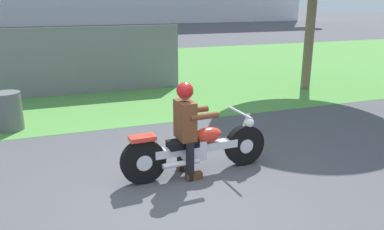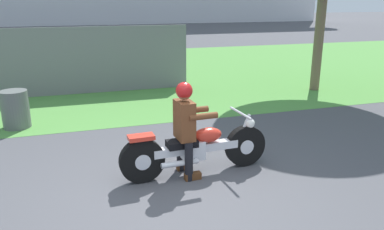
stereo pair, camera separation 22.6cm
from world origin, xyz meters
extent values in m
plane|color=#4C4C51|center=(0.00, 0.00, 0.00)|extent=(120.00, 120.00, 0.00)
cube|color=#549342|center=(0.00, 9.30, 0.00)|extent=(60.00, 12.00, 0.01)
cylinder|color=black|center=(1.37, 0.87, 0.32)|extent=(0.65, 0.15, 0.64)
cylinder|color=silver|center=(1.37, 0.87, 0.32)|extent=(0.23, 0.15, 0.23)
cylinder|color=black|center=(-0.26, 0.79, 0.32)|extent=(0.65, 0.15, 0.64)
cylinder|color=silver|center=(-0.26, 0.79, 0.32)|extent=(0.23, 0.15, 0.23)
cube|color=silver|center=(0.55, 0.83, 0.40)|extent=(1.31, 0.21, 0.12)
cube|color=silver|center=(0.50, 0.83, 0.38)|extent=(0.33, 0.26, 0.28)
ellipsoid|color=red|center=(0.73, 0.84, 0.58)|extent=(0.45, 0.26, 0.22)
cube|color=black|center=(0.34, 0.82, 0.50)|extent=(0.45, 0.26, 0.10)
cube|color=red|center=(-0.26, 0.79, 0.67)|extent=(0.37, 0.22, 0.06)
cylinder|color=silver|center=(1.32, 0.87, 0.57)|extent=(0.25, 0.06, 0.53)
cylinder|color=silver|center=(1.27, 0.87, 0.86)|extent=(0.07, 0.66, 0.04)
sphere|color=white|center=(1.43, 0.88, 0.68)|extent=(0.16, 0.16, 0.16)
cylinder|color=silver|center=(0.26, 0.67, 0.26)|extent=(0.55, 0.11, 0.08)
cylinder|color=black|center=(0.37, 1.00, 0.29)|extent=(0.12, 0.12, 0.57)
cube|color=#593319|center=(0.43, 1.00, 0.05)|extent=(0.24, 0.11, 0.10)
cylinder|color=black|center=(0.38, 0.64, 0.29)|extent=(0.12, 0.12, 0.57)
cube|color=#593319|center=(0.44, 0.64, 0.05)|extent=(0.24, 0.11, 0.10)
cube|color=brown|center=(0.37, 0.82, 0.85)|extent=(0.24, 0.39, 0.56)
cylinder|color=brown|center=(0.59, 1.00, 0.93)|extent=(0.42, 0.11, 0.09)
cylinder|color=brown|center=(0.60, 0.66, 0.93)|extent=(0.42, 0.11, 0.09)
sphere|color=#996B4C|center=(0.37, 0.82, 1.25)|extent=(0.20, 0.20, 0.20)
sphere|color=#B21919|center=(0.37, 0.82, 1.28)|extent=(0.24, 0.24, 0.24)
cylinder|color=brown|center=(5.50, 5.04, 1.52)|extent=(0.26, 0.26, 3.04)
cylinder|color=#595E5B|center=(-2.24, 3.94, 0.38)|extent=(0.53, 0.53, 0.76)
cube|color=slate|center=(-1.39, 6.56, 0.90)|extent=(7.00, 0.06, 1.80)
camera|label=1|loc=(-1.29, -4.07, 2.50)|focal=35.77mm
camera|label=2|loc=(-1.07, -4.14, 2.50)|focal=35.77mm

